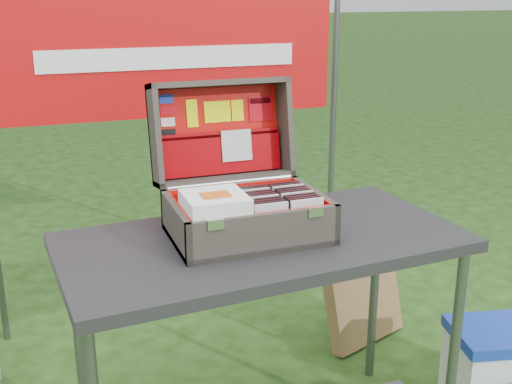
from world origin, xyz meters
name	(u,v)px	position (x,y,z in m)	size (l,w,h in m)	color
table	(262,347)	(0.04, -0.02, 0.41)	(1.32, 0.66, 0.82)	black
table_top	(263,242)	(0.04, -0.02, 0.80)	(1.32, 0.66, 0.04)	black
table_leg_fr	(453,360)	(0.64, -0.29, 0.39)	(0.04, 0.04, 0.78)	#59595B
table_leg_bl	(79,344)	(-0.56, 0.25, 0.39)	(0.04, 0.04, 0.78)	#59595B
table_leg_br	(374,293)	(0.64, 0.25, 0.39)	(0.04, 0.04, 0.78)	#59595B
suitcase	(241,162)	(0.00, 0.06, 1.06)	(0.50, 0.52, 0.47)	#403A35
suitcase_base_bottom	(248,233)	(0.00, 0.00, 0.83)	(0.50, 0.36, 0.02)	#403A35
suitcase_base_wall_front	(266,235)	(0.00, -0.17, 0.89)	(0.50, 0.02, 0.13)	#403A35
suitcase_base_wall_back	(232,202)	(0.00, 0.17, 0.89)	(0.50, 0.02, 0.13)	#403A35
suitcase_base_wall_left	(176,226)	(-0.24, 0.00, 0.89)	(0.02, 0.36, 0.13)	#403A35
suitcase_base_wall_right	(314,209)	(0.24, 0.00, 0.89)	(0.02, 0.36, 0.13)	#403A35
suitcase_liner_floor	(248,229)	(0.00, 0.00, 0.85)	(0.46, 0.32, 0.01)	#E91000
suitcase_latch_left	(216,224)	(-0.16, -0.18, 0.95)	(0.05, 0.01, 0.03)	silver
suitcase_latch_right	(316,212)	(0.16, -0.18, 0.95)	(0.05, 0.01, 0.03)	silver
suitcase_hinge	(231,183)	(0.00, 0.18, 0.96)	(0.02, 0.02, 0.45)	silver
suitcase_lid_back	(217,131)	(0.00, 0.33, 1.11)	(0.50, 0.36, 0.02)	#403A35
suitcase_lid_rim_far	(218,83)	(0.00, 0.31, 1.29)	(0.50, 0.02, 0.13)	#403A35
suitcase_lid_rim_near	(225,178)	(0.00, 0.25, 0.95)	(0.50, 0.02, 0.13)	#403A35
suitcase_lid_rim_left	(155,136)	(-0.24, 0.28, 1.12)	(0.02, 0.36, 0.13)	#403A35
suitcase_lid_rim_right	(284,126)	(0.24, 0.28, 1.12)	(0.02, 0.36, 0.13)	#403A35
suitcase_lid_liner	(218,131)	(0.00, 0.32, 1.11)	(0.46, 0.31, 0.01)	#E91000
suitcase_liner_wall_front	(264,230)	(0.00, -0.15, 0.90)	(0.46, 0.01, 0.11)	#E91000
suitcase_liner_wall_back	(233,200)	(0.00, 0.16, 0.90)	(0.46, 0.01, 0.11)	#E91000
suitcase_liner_wall_left	(180,222)	(-0.23, 0.00, 0.90)	(0.01, 0.32, 0.11)	#E91000
suitcase_liner_wall_right	(311,206)	(0.22, 0.00, 0.90)	(0.01, 0.32, 0.11)	#E91000
suitcase_lid_pocket	(221,154)	(0.00, 0.29, 1.04)	(0.44, 0.14, 0.03)	#900004
suitcase_pocket_edge	(220,134)	(0.00, 0.29, 1.11)	(0.43, 0.02, 0.02)	#900004
suitcase_pocket_cd	(236,145)	(0.05, 0.27, 1.06)	(0.11, 0.11, 0.01)	silver
lid_sticker_cc_a	(166,99)	(-0.19, 0.34, 1.24)	(0.05, 0.03, 0.00)	#1933B2
lid_sticker_cc_b	(167,111)	(-0.19, 0.33, 1.20)	(0.05, 0.03, 0.00)	red
lid_sticker_cc_c	(168,122)	(-0.19, 0.32, 1.16)	(0.05, 0.03, 0.00)	white
lid_sticker_cc_d	(169,134)	(-0.19, 0.32, 1.12)	(0.05, 0.03, 0.00)	black
lid_card_neon_tall	(192,113)	(-0.10, 0.33, 1.18)	(0.04, 0.10, 0.00)	#E7E601
lid_card_neon_main	(217,112)	(0.00, 0.33, 1.18)	(0.10, 0.08, 0.00)	#E7E601
lid_card_neon_small	(237,110)	(0.07, 0.33, 1.18)	(0.04, 0.08, 0.00)	#E7E601
lid_sticker_band	(260,109)	(0.16, 0.33, 1.18)	(0.09, 0.09, 0.00)	red
lid_sticker_band_bar	(260,101)	(0.16, 0.33, 1.21)	(0.08, 0.02, 0.00)	black
cd_left_0	(271,223)	(0.03, -0.13, 0.91)	(0.11, 0.01, 0.13)	silver
cd_left_1	(269,221)	(0.03, -0.11, 0.91)	(0.11, 0.01, 0.13)	black
cd_left_2	(267,219)	(0.03, -0.09, 0.91)	(0.11, 0.01, 0.13)	black
cd_left_3	(264,217)	(0.03, -0.07, 0.91)	(0.11, 0.01, 0.13)	black
cd_left_4	(262,215)	(0.03, -0.05, 0.91)	(0.11, 0.01, 0.13)	silver
cd_left_5	(260,213)	(0.03, -0.03, 0.91)	(0.11, 0.01, 0.13)	black
cd_left_6	(258,211)	(0.03, -0.01, 0.91)	(0.11, 0.01, 0.13)	black
cd_left_7	(256,209)	(0.03, 0.00, 0.91)	(0.11, 0.01, 0.13)	black
cd_left_8	(254,207)	(0.03, 0.02, 0.91)	(0.11, 0.01, 0.13)	silver
cd_left_9	(252,205)	(0.03, 0.04, 0.91)	(0.11, 0.01, 0.13)	black
cd_left_10	(250,204)	(0.03, 0.06, 0.91)	(0.11, 0.01, 0.13)	black
cd_right_0	(307,218)	(0.15, -0.13, 0.91)	(0.11, 0.01, 0.13)	silver
cd_right_1	(304,216)	(0.15, -0.11, 0.91)	(0.11, 0.01, 0.13)	black
cd_right_2	(302,214)	(0.15, -0.09, 0.91)	(0.11, 0.01, 0.13)	black
cd_right_3	(299,212)	(0.15, -0.07, 0.91)	(0.11, 0.01, 0.13)	black
cd_right_4	(297,211)	(0.15, -0.05, 0.91)	(0.11, 0.01, 0.13)	silver
cd_right_5	(294,209)	(0.15, -0.03, 0.91)	(0.11, 0.01, 0.13)	black
cd_right_6	(292,207)	(0.15, -0.01, 0.91)	(0.11, 0.01, 0.13)	black
cd_right_7	(290,205)	(0.15, 0.00, 0.91)	(0.11, 0.01, 0.13)	black
cd_right_8	(288,203)	(0.15, 0.02, 0.91)	(0.11, 0.01, 0.13)	silver
cd_right_9	(285,202)	(0.15, 0.04, 0.91)	(0.11, 0.01, 0.13)	black
cd_right_10	(283,200)	(0.15, 0.06, 0.91)	(0.11, 0.01, 0.13)	black
songbook_0	(215,207)	(-0.13, -0.07, 0.96)	(0.19, 0.19, 0.01)	white
songbook_1	(215,206)	(-0.13, -0.07, 0.96)	(0.19, 0.19, 0.01)	white
songbook_2	(215,204)	(-0.13, -0.07, 0.97)	(0.19, 0.19, 0.01)	white
songbook_3	(215,203)	(-0.13, -0.07, 0.97)	(0.19, 0.19, 0.01)	white
songbook_4	(215,201)	(-0.13, -0.07, 0.98)	(0.19, 0.19, 0.01)	white
songbook_5	(215,200)	(-0.13, -0.07, 0.98)	(0.19, 0.19, 0.01)	white
songbook_6	(215,198)	(-0.13, -0.07, 0.99)	(0.19, 0.19, 0.01)	white
songbook_7	(215,197)	(-0.13, -0.07, 0.99)	(0.19, 0.19, 0.01)	white
songbook_8	(215,195)	(-0.13, -0.07, 1.00)	(0.19, 0.19, 0.01)	white
songbook_graphic	(216,195)	(-0.13, -0.08, 1.00)	(0.09, 0.07, 0.00)	#D85919
cooler	(498,366)	(1.01, -0.11, 0.17)	(0.38, 0.29, 0.34)	white
cooler_body	(498,371)	(1.01, -0.11, 0.15)	(0.36, 0.27, 0.29)	white
cooler_lid	(503,334)	(1.01, -0.11, 0.31)	(0.38, 0.29, 0.05)	#1738A5
cardboard_box	(363,295)	(0.75, 0.53, 0.23)	(0.43, 0.07, 0.45)	#926038
banner_post_right	(332,139)	(0.85, 1.10, 0.85)	(0.03, 0.03, 1.70)	#59595B
banner	(171,58)	(0.00, 1.09, 1.30)	(1.60, 0.01, 0.55)	#B40B0D
banner_text	(171,58)	(0.00, 1.08, 1.30)	(1.20, 0.00, 0.10)	white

